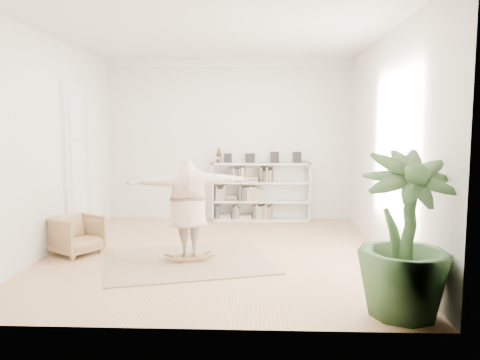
% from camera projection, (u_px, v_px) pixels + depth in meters
% --- Properties ---
extents(floor, '(6.00, 6.00, 0.00)m').
position_uv_depth(floor, '(217.00, 253.00, 7.83)').
color(floor, tan).
rests_on(floor, ground).
extents(room_shell, '(6.00, 6.00, 6.00)m').
position_uv_depth(room_shell, '(228.00, 63.00, 10.36)').
color(room_shell, silver).
rests_on(room_shell, floor).
extents(doors, '(0.09, 1.78, 2.92)m').
position_uv_depth(doors, '(84.00, 163.00, 9.08)').
color(doors, white).
rests_on(doors, floor).
extents(bookshelf, '(2.20, 0.35, 1.64)m').
position_uv_depth(bookshelf, '(261.00, 192.00, 10.53)').
color(bookshelf, silver).
rests_on(bookshelf, floor).
extents(armchair, '(0.97, 0.96, 0.64)m').
position_uv_depth(armchair, '(77.00, 235.00, 7.70)').
color(armchair, tan).
rests_on(armchair, floor).
extents(rug, '(2.97, 2.63, 0.02)m').
position_uv_depth(rug, '(189.00, 261.00, 7.30)').
color(rug, tan).
rests_on(rug, floor).
extents(rocker_board, '(0.58, 0.44, 0.11)m').
position_uv_depth(rocker_board, '(189.00, 257.00, 7.29)').
color(rocker_board, olive).
rests_on(rocker_board, rug).
extents(person, '(1.94, 1.02, 1.52)m').
position_uv_depth(person, '(188.00, 205.00, 7.20)').
color(person, beige).
rests_on(person, rocker_board).
extents(houseplant, '(1.14, 1.14, 1.84)m').
position_uv_depth(houseplant, '(405.00, 234.00, 5.10)').
color(houseplant, '#304F27').
rests_on(houseplant, floor).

